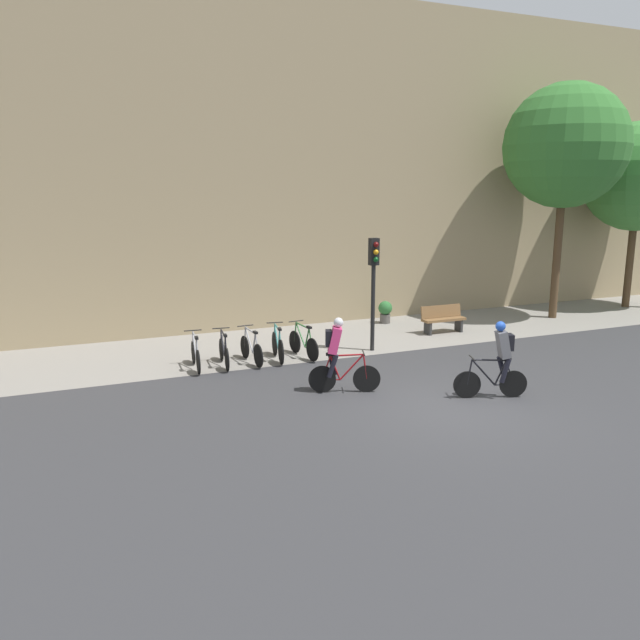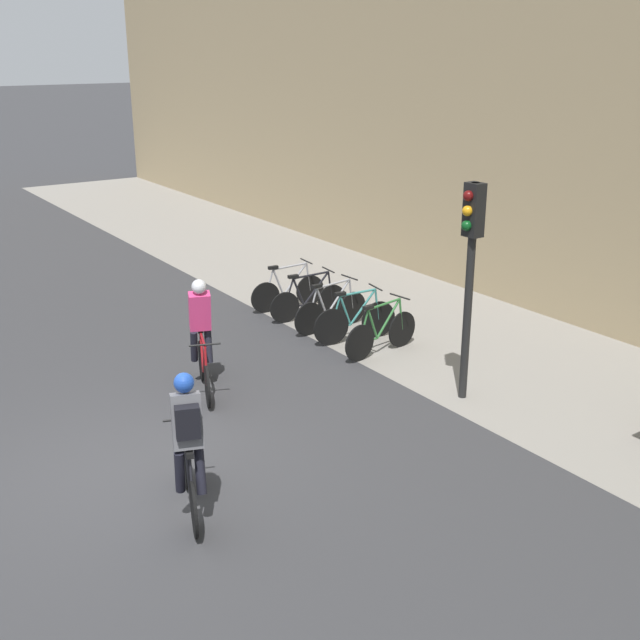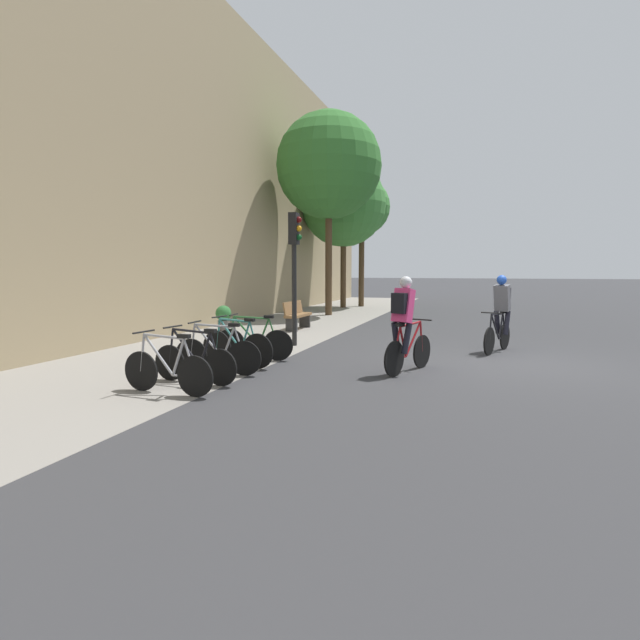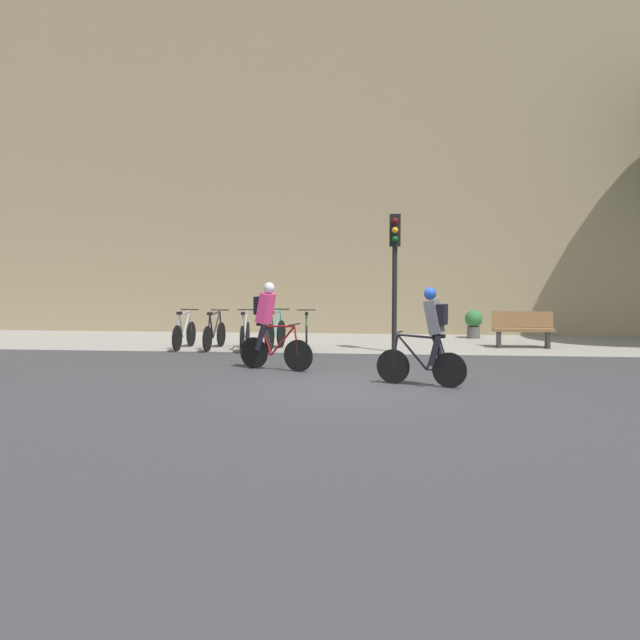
# 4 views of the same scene
# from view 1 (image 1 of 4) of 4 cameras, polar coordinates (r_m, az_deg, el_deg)

# --- Properties ---
(ground) EXTENTS (200.00, 200.00, 0.00)m
(ground) POSITION_cam_1_polar(r_m,az_deg,el_deg) (13.73, 11.75, -7.89)
(ground) COLOR #333335
(kerb_strip) EXTENTS (44.00, 4.50, 0.01)m
(kerb_strip) POSITION_cam_1_polar(r_m,az_deg,el_deg) (19.41, 0.46, -1.76)
(kerb_strip) COLOR gray
(kerb_strip) RESTS_ON ground
(building_facade) EXTENTS (44.00, 0.60, 10.77)m
(building_facade) POSITION_cam_1_polar(r_m,az_deg,el_deg) (21.25, -2.31, 14.05)
(building_facade) COLOR #9E8966
(building_facade) RESTS_ON ground
(cyclist_pink) EXTENTS (1.56, 0.69, 1.76)m
(cyclist_pink) POSITION_cam_1_polar(r_m,az_deg,el_deg) (14.18, 1.58, -3.00)
(cyclist_pink) COLOR black
(cyclist_pink) RESTS_ON ground
(cyclist_grey) EXTENTS (1.58, 0.68, 1.75)m
(cyclist_grey) POSITION_cam_1_polar(r_m,az_deg,el_deg) (14.38, 16.11, -3.26)
(cyclist_grey) COLOR black
(cyclist_grey) RESTS_ON ground
(parked_bike_0) EXTENTS (0.46, 1.63, 0.94)m
(parked_bike_0) POSITION_cam_1_polar(r_m,az_deg,el_deg) (16.49, -11.30, -3.11)
(parked_bike_0) COLOR black
(parked_bike_0) RESTS_ON ground
(parked_bike_1) EXTENTS (0.46, 1.63, 0.94)m
(parked_bike_1) POSITION_cam_1_polar(r_m,az_deg,el_deg) (16.65, -8.77, -2.88)
(parked_bike_1) COLOR black
(parked_bike_1) RESTS_ON ground
(parked_bike_2) EXTENTS (0.46, 1.67, 0.95)m
(parked_bike_2) POSITION_cam_1_polar(r_m,az_deg,el_deg) (16.83, -6.29, -2.63)
(parked_bike_2) COLOR black
(parked_bike_2) RESTS_ON ground
(parked_bike_3) EXTENTS (0.46, 1.62, 0.97)m
(parked_bike_3) POSITION_cam_1_polar(r_m,az_deg,el_deg) (17.05, -3.89, -2.35)
(parked_bike_3) COLOR black
(parked_bike_3) RESTS_ON ground
(parked_bike_4) EXTENTS (0.46, 1.66, 0.95)m
(parked_bike_4) POSITION_cam_1_polar(r_m,az_deg,el_deg) (17.30, -1.53, -2.14)
(parked_bike_4) COLOR black
(parked_bike_4) RESTS_ON ground
(traffic_light_pole) EXTENTS (0.26, 0.30, 3.24)m
(traffic_light_pole) POSITION_cam_1_polar(r_m,az_deg,el_deg) (17.71, 4.93, 4.30)
(traffic_light_pole) COLOR black
(traffic_light_pole) RESTS_ON ground
(bench) EXTENTS (1.48, 0.44, 0.89)m
(bench) POSITION_cam_1_polar(r_m,az_deg,el_deg) (20.58, 11.17, 0.11)
(bench) COLOR brown
(bench) RESTS_ON ground
(street_tree_0) EXTENTS (4.25, 4.25, 8.16)m
(street_tree_0) POSITION_cam_1_polar(r_m,az_deg,el_deg) (23.80, 21.54, 14.56)
(street_tree_0) COLOR #4C3823
(street_tree_0) RESTS_ON ground
(street_tree_2) EXTENTS (4.13, 4.13, 7.11)m
(street_tree_2) POSITION_cam_1_polar(r_m,az_deg,el_deg) (27.19, 27.11, 11.57)
(street_tree_2) COLOR #4C3823
(street_tree_2) RESTS_ON ground
(potted_plant) EXTENTS (0.48, 0.48, 0.78)m
(potted_plant) POSITION_cam_1_polar(r_m,az_deg,el_deg) (21.76, 5.98, 0.84)
(potted_plant) COLOR #56514C
(potted_plant) RESTS_ON ground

